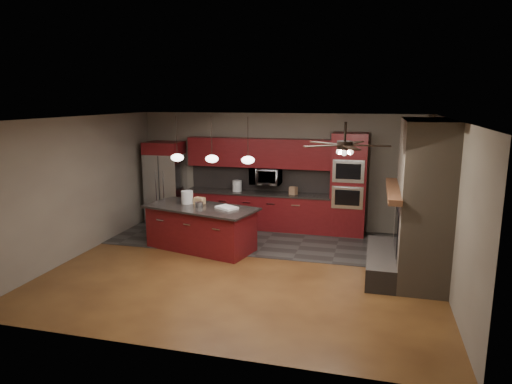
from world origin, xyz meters
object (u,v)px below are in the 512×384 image
(counter_box, at_px, (293,191))
(oven_tower, at_px, (348,185))
(kitchen_island, at_px, (201,228))
(white_bucket, at_px, (187,197))
(paint_tray, at_px, (227,208))
(microwave, at_px, (266,176))
(cardboard_box, at_px, (200,201))
(refrigerator, at_px, (165,183))
(paint_can, at_px, (199,205))
(counter_bucket, at_px, (237,186))

(counter_box, bearing_deg, oven_tower, 25.56)
(kitchen_island, relative_size, counter_box, 13.71)
(oven_tower, distance_m, counter_box, 1.30)
(white_bucket, height_order, paint_tray, white_bucket)
(microwave, distance_m, cardboard_box, 2.00)
(kitchen_island, bearing_deg, cardboard_box, 129.44)
(oven_tower, height_order, microwave, oven_tower)
(refrigerator, xyz_separation_m, paint_can, (1.63, -1.81, -0.07))
(white_bucket, relative_size, paint_tray, 0.64)
(white_bucket, bearing_deg, cardboard_box, 5.19)
(kitchen_island, bearing_deg, oven_tower, 46.42)
(white_bucket, distance_m, cardboard_box, 0.28)
(microwave, distance_m, paint_can, 2.19)
(white_bucket, bearing_deg, microwave, 51.60)
(microwave, relative_size, paint_tray, 1.72)
(white_bucket, distance_m, counter_box, 2.58)
(refrigerator, distance_m, cardboard_box, 2.17)
(cardboard_box, distance_m, counter_box, 2.36)
(white_bucket, xyz_separation_m, paint_tray, (0.97, -0.23, -0.12))
(paint_can, bearing_deg, paint_tray, 1.56)
(paint_tray, height_order, counter_bucket, counter_bucket)
(oven_tower, height_order, counter_bucket, oven_tower)
(oven_tower, xyz_separation_m, microwave, (-1.98, 0.06, 0.11))
(refrigerator, distance_m, white_bucket, 2.00)
(oven_tower, relative_size, counter_bucket, 9.03)
(oven_tower, xyz_separation_m, refrigerator, (-4.58, -0.07, -0.15))
(refrigerator, xyz_separation_m, counter_bucket, (1.88, 0.08, -0.01))
(cardboard_box, xyz_separation_m, counter_box, (1.76, 1.57, 0.00))
(counter_box, bearing_deg, refrigerator, -155.80)
(counter_box, bearing_deg, cardboard_box, -114.74)
(microwave, height_order, counter_box, microwave)
(oven_tower, height_order, kitchen_island, oven_tower)
(paint_tray, xyz_separation_m, counter_box, (1.07, 1.82, 0.05))
(microwave, distance_m, counter_box, 0.77)
(cardboard_box, bearing_deg, oven_tower, 40.46)
(white_bucket, xyz_separation_m, cardboard_box, (0.27, 0.02, -0.07))
(oven_tower, height_order, paint_can, oven_tower)
(kitchen_island, height_order, paint_can, paint_can)
(kitchen_island, bearing_deg, refrigerator, 147.03)
(counter_box, bearing_deg, paint_tray, -96.70)
(refrigerator, relative_size, kitchen_island, 0.81)
(oven_tower, relative_size, microwave, 3.25)
(oven_tower, bearing_deg, counter_box, -178.09)
(paint_tray, relative_size, counter_bucket, 1.61)
(microwave, bearing_deg, counter_box, -8.18)
(counter_bucket, bearing_deg, microwave, 3.99)
(white_bucket, bearing_deg, counter_box, 38.00)
(microwave, relative_size, cardboard_box, 3.33)
(kitchen_island, xyz_separation_m, cardboard_box, (-0.11, 0.24, 0.53))
(paint_tray, bearing_deg, refrigerator, 172.22)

